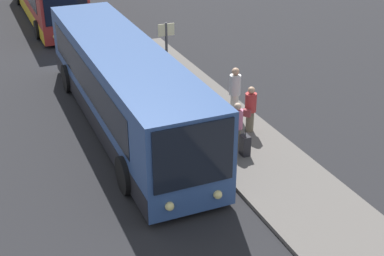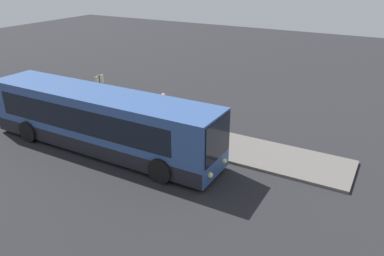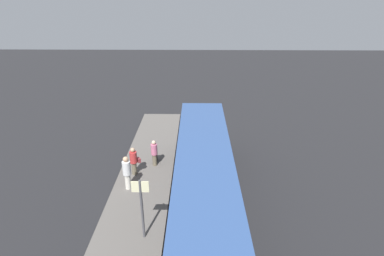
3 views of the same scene
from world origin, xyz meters
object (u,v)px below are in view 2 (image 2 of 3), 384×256
Objects in this scene: sign_post at (101,93)px; bus_lead at (100,121)px; passenger_boarding at (184,115)px; suitcase at (198,135)px; passenger_waiting at (164,108)px; passenger_with_bags at (189,124)px.

bus_lead is at bearing -49.26° from sign_post.
suitcase is (1.40, -0.92, -0.53)m from passenger_boarding.
bus_lead is 6.87× the size of passenger_waiting.
passenger_waiting reaches higher than suitcase.
passenger_with_bags is at bearing 97.74° from passenger_boarding.
passenger_waiting is at bearing 72.58° from bus_lead.
passenger_boarding is 0.88× the size of passenger_waiting.
passenger_with_bags is at bearing -104.92° from passenger_waiting.
passenger_waiting is at bearing -39.34° from passenger_boarding.
suitcase is 6.14m from sign_post.
passenger_boarding is (2.48, 3.68, -0.46)m from bus_lead.
passenger_boarding reaches higher than suitcase.
suitcase is at bearing 35.38° from bus_lead.
bus_lead is 4.58× the size of sign_post.
sign_post is at bearing -176.95° from suitcase.
passenger_waiting is (-1.30, 0.09, 0.13)m from passenger_boarding.
passenger_boarding is 4.82m from sign_post.
passenger_with_bags is at bearing 38.53° from bus_lead.
passenger_boarding is at bearing -83.15° from passenger_waiting.
bus_lead reaches higher than passenger_boarding.
passenger_boarding is 1.78× the size of suitcase.
suitcase is 0.33× the size of sign_post.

